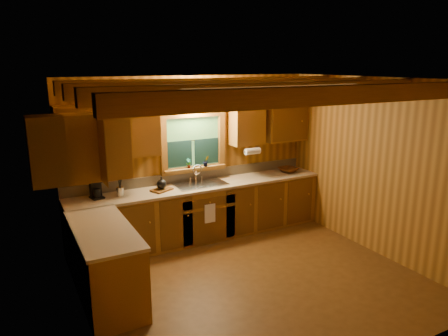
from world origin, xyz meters
TOP-DOWN VIEW (x-y plane):
  - room at (0.00, 0.00)m, footprint 4.20×4.20m
  - ceiling_beams at (0.00, 0.00)m, footprint 4.20×2.54m
  - base_cabinets at (-0.49, 1.28)m, footprint 4.20×2.22m
  - countertop at (-0.48, 1.29)m, footprint 4.20×2.24m
  - backsplash at (0.00, 1.89)m, footprint 4.20×0.02m
  - dishwasher_panel at (-1.47, 0.68)m, footprint 0.02×0.60m
  - upper_cabinets at (-0.56, 1.42)m, footprint 4.19×1.77m
  - window at (0.00, 1.87)m, footprint 1.12×0.08m
  - window_sill at (0.00, 1.82)m, footprint 1.06×0.14m
  - wall_sconce at (0.00, 1.75)m, footprint 0.45×0.21m
  - paper_towel_roll at (0.92, 1.53)m, footprint 0.27×0.11m
  - dish_towel at (0.00, 1.26)m, footprint 0.18×0.01m
  - sink at (0.00, 1.60)m, footprint 0.82×0.48m
  - coffee_maker at (-1.61, 1.68)m, footprint 0.16×0.20m
  - utensil_crock at (-1.29, 1.61)m, footprint 0.11×0.11m
  - cutting_board at (-0.66, 1.58)m, footprint 0.36×0.32m
  - teakettle at (-0.66, 1.58)m, footprint 0.15×0.15m
  - wicker_basket at (1.71, 1.59)m, footprint 0.38×0.38m
  - potted_plant_left at (-0.11, 1.80)m, footprint 0.10×0.08m
  - potted_plant_right at (0.19, 1.78)m, footprint 0.10×0.08m

SIDE VIEW (x-z plane):
  - base_cabinets at x=-0.49m, z-range 0.00..0.86m
  - dishwasher_panel at x=-1.47m, z-range 0.03..0.83m
  - dish_towel at x=0.00m, z-range 0.37..0.67m
  - sink at x=0.00m, z-range 0.64..1.07m
  - countertop at x=-0.48m, z-range 0.86..0.90m
  - cutting_board at x=-0.66m, z-range 0.90..0.93m
  - wicker_basket at x=1.71m, z-range 0.90..0.98m
  - utensil_crock at x=-1.29m, z-range 0.82..1.13m
  - backsplash at x=0.00m, z-range 0.90..1.06m
  - teakettle at x=-0.66m, z-range 0.91..1.10m
  - coffee_maker at x=-1.61m, z-range 0.90..1.18m
  - window_sill at x=0.00m, z-range 1.10..1.14m
  - potted_plant_left at x=-0.11m, z-range 1.14..1.30m
  - potted_plant_right at x=0.19m, z-range 1.14..1.32m
  - room at x=0.00m, z-range -0.80..3.40m
  - paper_towel_roll at x=0.92m, z-range 1.31..1.42m
  - window at x=0.00m, z-range 1.03..2.03m
  - upper_cabinets at x=-0.56m, z-range 1.45..2.23m
  - wall_sconce at x=0.00m, z-range 2.08..2.25m
  - ceiling_beams at x=0.00m, z-range 2.40..2.58m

